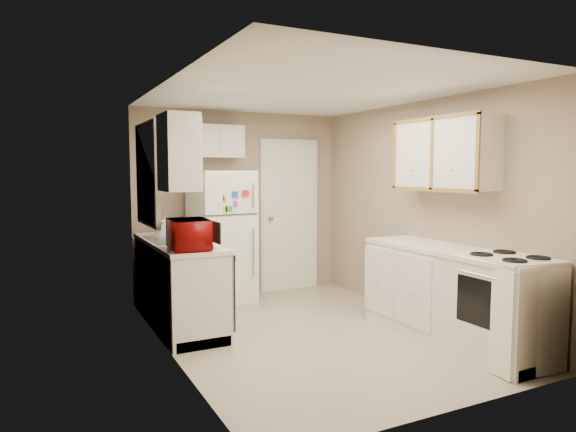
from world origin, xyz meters
name	(u,v)px	position (x,y,z in m)	size (l,w,h in m)	color
floor	(310,333)	(0.00, 0.00, 0.00)	(3.80, 3.80, 0.00)	#BFB39A
ceiling	(311,92)	(0.00, 0.00, 2.40)	(3.80, 3.80, 0.00)	white
wall_left	(169,221)	(-1.40, 0.00, 1.20)	(3.80, 3.80, 0.00)	tan
wall_right	(421,210)	(1.40, 0.00, 1.20)	(3.80, 3.80, 0.00)	tan
wall_back	(241,204)	(0.00, 1.90, 1.20)	(2.80, 2.80, 0.00)	tan
wall_front	(451,237)	(0.00, -1.90, 1.20)	(2.80, 2.80, 0.00)	tan
left_counter	(179,283)	(-1.10, 0.90, 0.45)	(0.60, 1.80, 0.90)	silver
dishwasher	(223,288)	(-0.81, 0.30, 0.49)	(0.03, 0.58, 0.72)	black
sink	(174,243)	(-1.10, 1.05, 0.86)	(0.54, 0.74, 0.16)	gray
microwave	(189,233)	(-1.15, 0.28, 1.05)	(0.28, 0.51, 0.34)	#920807
soap_bottle	(165,228)	(-1.15, 1.26, 1.00)	(0.10, 0.10, 0.22)	silver
window_blinds	(148,174)	(-1.36, 1.05, 1.60)	(0.10, 0.98, 1.08)	silver
upper_cabinet_left	(179,153)	(-1.25, 0.22, 1.80)	(0.30, 0.45, 0.70)	silver
refrigerator	(222,238)	(-0.41, 1.49, 0.82)	(0.67, 0.66, 1.64)	white
cabinet_over_fridge	(214,141)	(-0.40, 1.75, 2.00)	(0.70, 0.30, 0.40)	silver
interior_door	(289,216)	(0.70, 1.86, 1.02)	(0.86, 0.06, 2.08)	white
right_counter	(451,295)	(1.10, -0.80, 0.45)	(0.60, 2.00, 0.90)	silver
stove	(507,312)	(1.11, -1.44, 0.44)	(0.58, 0.72, 0.88)	white
upper_cabinet_right	(444,154)	(1.25, -0.50, 1.80)	(0.30, 1.20, 0.70)	silver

